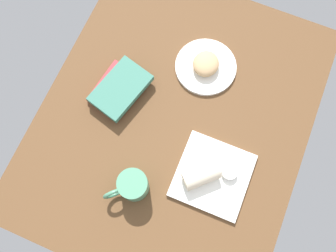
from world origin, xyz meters
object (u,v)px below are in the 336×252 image
object	(u,v)px
sauce_cup	(229,172)
book_stack	(119,89)
scone_pastry	(206,64)
breakfast_wrap	(201,176)
square_plate	(213,175)
coffee_mug	(132,186)
round_plate	(206,67)

from	to	relation	value
sauce_cup	book_stack	size ratio (longest dim) A/B	0.22
scone_pastry	breakfast_wrap	size ratio (longest dim) A/B	0.87
square_plate	coffee_mug	bearing A→B (deg)	121.13
scone_pastry	square_plate	distance (cm)	38.92
book_stack	coffee_mug	size ratio (longest dim) A/B	1.88
round_plate	sauce_cup	size ratio (longest dim) A/B	4.28
round_plate	book_stack	xyz separation A→B (cm)	(-20.38, 24.71, 1.91)
scone_pastry	sauce_cup	distance (cm)	38.58
square_plate	book_stack	size ratio (longest dim) A/B	1.01
scone_pastry	square_plate	bearing A→B (deg)	-155.33
square_plate	book_stack	bearing A→B (deg)	69.54
round_plate	breakfast_wrap	bearing A→B (deg)	-161.72
square_plate	breakfast_wrap	xyz separation A→B (cm)	(-2.17, 3.59, 3.81)
coffee_mug	round_plate	bearing A→B (deg)	-7.31
sauce_cup	coffee_mug	bearing A→B (deg)	121.13
breakfast_wrap	book_stack	distance (cm)	41.10
sauce_cup	book_stack	world-z (taller)	book_stack
round_plate	sauce_cup	distance (cm)	38.84
sauce_cup	breakfast_wrap	xyz separation A→B (cm)	(-4.88, 8.08, 1.74)
coffee_mug	sauce_cup	bearing A→B (deg)	-58.87
square_plate	round_plate	bearing A→B (deg)	24.28
sauce_cup	coffee_mug	xyz separation A→B (cm)	(-16.22, 26.85, 2.35)
breakfast_wrap	book_stack	xyz separation A→B (cm)	(17.38, 37.19, -1.99)
square_plate	coffee_mug	distance (cm)	26.50
breakfast_wrap	book_stack	bearing A→B (deg)	-159.41
scone_pastry	coffee_mug	bearing A→B (deg)	172.79
book_stack	square_plate	bearing A→B (deg)	-110.46
scone_pastry	book_stack	size ratio (longest dim) A/B	0.43
round_plate	square_plate	distance (cm)	39.05
round_plate	coffee_mug	bearing A→B (deg)	172.69
scone_pastry	breakfast_wrap	bearing A→B (deg)	-161.39
round_plate	breakfast_wrap	xyz separation A→B (cm)	(-37.77, -12.47, 3.91)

